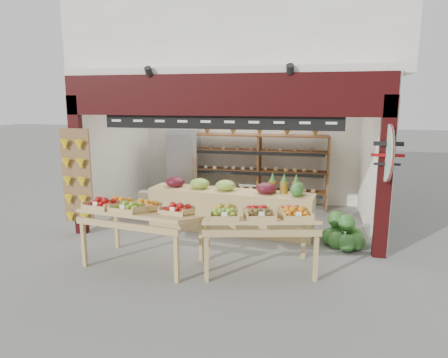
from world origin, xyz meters
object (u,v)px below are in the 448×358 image
display_table_left (137,211)px  display_table_right (259,217)px  back_shelving (259,156)px  mid_counter (229,209)px  watermelon_pile (343,234)px  cardboard_stack (157,208)px  refrigerator (184,167)px

display_table_left → display_table_right: 1.92m
back_shelving → display_table_right: back_shelving is taller
mid_counter → watermelon_pile: size_ratio=4.29×
display_table_left → watermelon_pile: 3.61m
display_table_right → watermelon_pile: size_ratio=2.41×
cardboard_stack → display_table_right: (2.58, -2.27, 0.62)m
refrigerator → mid_counter: 2.44m
back_shelving → display_table_right: bearing=-82.1°
cardboard_stack → display_table_left: bearing=-74.5°
mid_counter → display_table_right: display_table_right is taller
watermelon_pile → cardboard_stack: bearing=166.4°
back_shelving → display_table_right: (0.52, -3.80, -0.39)m
mid_counter → display_table_left: bearing=-120.6°
back_shelving → watermelon_pile: back_shelving is taller
cardboard_stack → mid_counter: bearing=-17.1°
refrigerator → display_table_right: (2.36, -3.57, -0.10)m
back_shelving → watermelon_pile: bearing=-53.1°
refrigerator → back_shelving: bearing=-1.3°
cardboard_stack → back_shelving: bearing=36.5°
back_shelving → cardboard_stack: (-2.06, -1.52, -1.01)m
refrigerator → display_table_left: bearing=-91.5°
back_shelving → display_table_left: bearing=-109.6°
refrigerator → mid_counter: bearing=-58.5°
display_table_left → mid_counter: bearing=59.4°
back_shelving → mid_counter: back_shelving is taller
back_shelving → cardboard_stack: size_ratio=3.52×
display_table_right → watermelon_pile: bearing=45.0°
cardboard_stack → watermelon_pile: size_ratio=1.22×
refrigerator → mid_counter: (1.53, -1.84, -0.49)m
refrigerator → mid_counter: refrigerator is taller
cardboard_stack → mid_counter: (1.76, -0.54, 0.23)m
back_shelving → display_table_right: 3.85m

